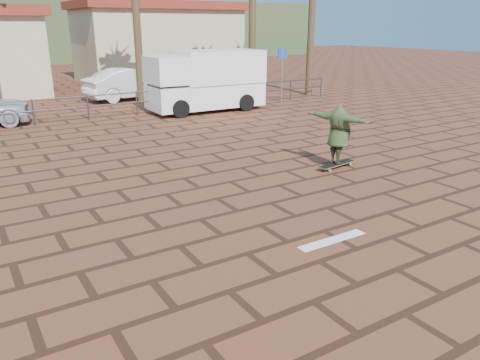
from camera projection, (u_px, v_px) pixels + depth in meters
name	position (u px, v px, depth m)	size (l,w,h in m)	color
ground	(261.00, 225.00, 8.79)	(120.00, 120.00, 0.00)	brown
paint_stripe	(332.00, 240.00, 8.17)	(1.40, 0.22, 0.01)	white
guardrail	(87.00, 103.00, 18.24)	(24.06, 0.06, 1.00)	#47494F
building_east	(158.00, 41.00, 31.33)	(10.60, 6.60, 5.00)	beige
longboard	(337.00, 164.00, 12.28)	(1.27, 0.45, 0.12)	olive
skateboarder	(339.00, 134.00, 12.03)	(1.92, 0.52, 1.56)	#354625
campervan	(206.00, 80.00, 20.14)	(4.96, 2.24, 2.55)	white
car_white	(132.00, 84.00, 23.51)	(1.63, 4.67, 1.54)	silver
street_sign	(282.00, 64.00, 22.63)	(0.51, 0.07, 2.54)	gray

